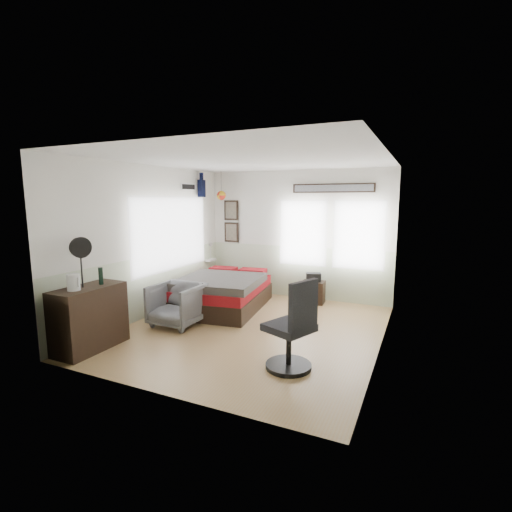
% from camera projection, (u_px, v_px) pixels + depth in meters
% --- Properties ---
extents(ground_plane, '(4.00, 4.50, 0.01)m').
position_uv_depth(ground_plane, '(251.00, 330.00, 6.05)').
color(ground_plane, '#B1834B').
extents(room_shell, '(4.02, 4.52, 2.71)m').
position_uv_depth(room_shell, '(252.00, 230.00, 6.00)').
color(room_shell, silver).
rests_on(room_shell, ground_plane).
extents(wall_decor, '(3.55, 1.32, 1.44)m').
position_uv_depth(wall_decor, '(244.00, 199.00, 7.94)').
color(wall_decor, black).
rests_on(wall_decor, room_shell).
extents(bed, '(1.66, 2.18, 0.64)m').
position_uv_depth(bed, '(224.00, 292.00, 7.19)').
color(bed, black).
rests_on(bed, ground_plane).
extents(dresser, '(0.48, 1.00, 0.90)m').
position_uv_depth(dresser, '(90.00, 318.00, 5.21)').
color(dresser, black).
rests_on(dresser, ground_plane).
extents(armchair, '(0.77, 0.79, 0.71)m').
position_uv_depth(armchair, '(177.00, 305.00, 6.21)').
color(armchair, '#565761').
rests_on(armchair, ground_plane).
extents(nightstand, '(0.48, 0.40, 0.45)m').
position_uv_depth(nightstand, '(313.00, 292.00, 7.56)').
color(nightstand, black).
rests_on(nightstand, ground_plane).
extents(task_chair, '(0.67, 0.67, 1.16)m').
position_uv_depth(task_chair, '(293.00, 334.00, 4.55)').
color(task_chair, black).
rests_on(task_chair, ground_plane).
extents(kettle, '(0.19, 0.17, 0.22)m').
position_uv_depth(kettle, '(73.00, 282.00, 4.93)').
color(kettle, silver).
rests_on(kettle, dresser).
extents(bottle, '(0.06, 0.06, 0.25)m').
position_uv_depth(bottle, '(101.00, 276.00, 5.27)').
color(bottle, black).
rests_on(bottle, dresser).
extents(stand_fan, '(0.15, 0.28, 0.70)m').
position_uv_depth(stand_fan, '(81.00, 248.00, 5.02)').
color(stand_fan, black).
rests_on(stand_fan, dresser).
extents(black_bag, '(0.34, 0.28, 0.17)m').
position_uv_depth(black_bag, '(313.00, 277.00, 7.51)').
color(black_bag, black).
rests_on(black_bag, nightstand).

